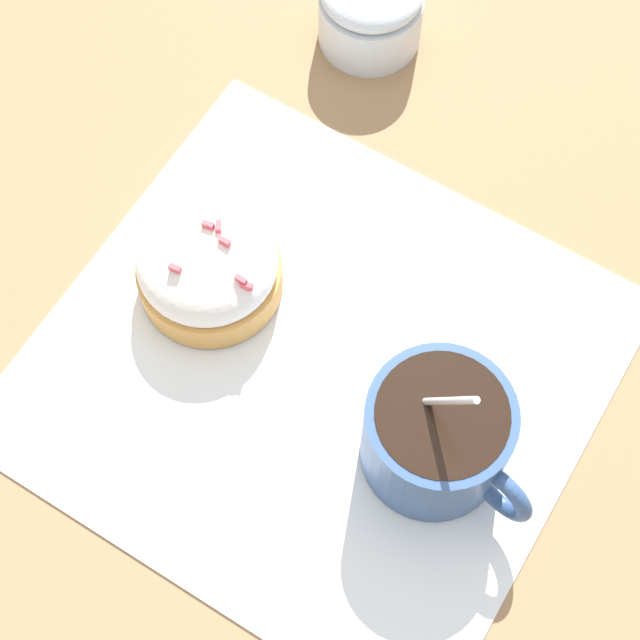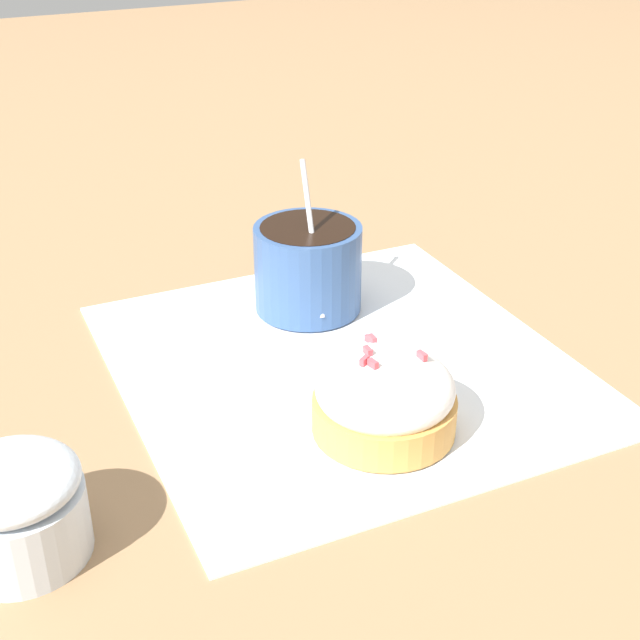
% 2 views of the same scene
% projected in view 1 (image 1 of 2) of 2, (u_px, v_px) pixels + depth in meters
% --- Properties ---
extents(ground_plane, '(3.00, 3.00, 0.00)m').
position_uv_depth(ground_plane, '(317.00, 368.00, 0.63)').
color(ground_plane, '#93704C').
extents(paper_napkin, '(0.32, 0.30, 0.00)m').
position_uv_depth(paper_napkin, '(317.00, 367.00, 0.63)').
color(paper_napkin, white).
rests_on(paper_napkin, ground_plane).
extents(coffee_cup, '(0.11, 0.08, 0.11)m').
position_uv_depth(coffee_cup, '(439.00, 434.00, 0.58)').
color(coffee_cup, '#335184').
rests_on(coffee_cup, paper_napkin).
extents(frosted_pastry, '(0.09, 0.09, 0.05)m').
position_uv_depth(frosted_pastry, '(208.00, 267.00, 0.63)').
color(frosted_pastry, '#D19347').
rests_on(frosted_pastry, paper_napkin).
extents(sugar_bowl, '(0.07, 0.07, 0.06)m').
position_uv_depth(sugar_bowl, '(371.00, 8.00, 0.71)').
color(sugar_bowl, silver).
rests_on(sugar_bowl, ground_plane).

